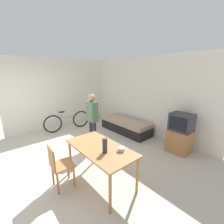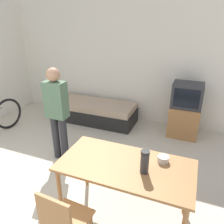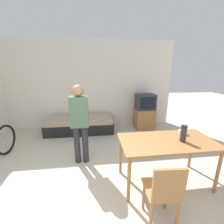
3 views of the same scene
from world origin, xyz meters
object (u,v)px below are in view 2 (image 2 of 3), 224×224
at_px(dining_table, 125,171).
at_px(mate_bowl, 163,159).
at_px(person_standing, 57,109).
at_px(tv, 185,111).
at_px(thermos_flask, 145,161).
at_px(daybed, 93,111).
at_px(wooden_chair, 63,222).

relative_size(dining_table, mate_bowl, 11.56).
height_order(person_standing, mate_bowl, person_standing).
distance_m(tv, person_standing, 2.50).
bearing_deg(mate_bowl, dining_table, -151.44).
relative_size(person_standing, mate_bowl, 12.32).
distance_m(tv, mate_bowl, 2.19).
bearing_deg(dining_table, thermos_flask, -13.52).
xyz_separation_m(daybed, person_standing, (0.16, -1.57, 0.69)).
height_order(wooden_chair, mate_bowl, wooden_chair).
relative_size(tv, person_standing, 0.70).
relative_size(person_standing, thermos_flask, 6.12).
height_order(daybed, dining_table, dining_table).
distance_m(daybed, person_standing, 1.72).
relative_size(wooden_chair, person_standing, 0.56).
bearing_deg(dining_table, person_standing, 151.77).
bearing_deg(wooden_chair, daybed, 111.49).
bearing_deg(wooden_chair, dining_table, 62.38).
height_order(daybed, tv, tv).
bearing_deg(tv, thermos_flask, -95.73).
bearing_deg(thermos_flask, mate_bowl, 59.00).
bearing_deg(mate_bowl, thermos_flask, -121.00).
bearing_deg(dining_table, tv, 78.99).
bearing_deg(mate_bowl, daybed, 132.34).
bearing_deg(mate_bowl, wooden_chair, -129.21).
xyz_separation_m(wooden_chair, thermos_flask, (0.59, 0.65, 0.41)).
bearing_deg(wooden_chair, thermos_flask, 48.03).
xyz_separation_m(dining_table, person_standing, (-1.40, 0.75, 0.23)).
relative_size(daybed, tv, 1.78).
distance_m(dining_table, thermos_flask, 0.32).
bearing_deg(person_standing, tv, 40.96).
bearing_deg(dining_table, daybed, 123.91).
height_order(daybed, mate_bowl, mate_bowl).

